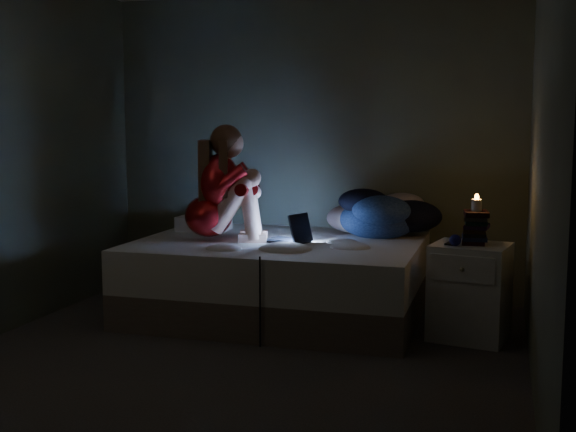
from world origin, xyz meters
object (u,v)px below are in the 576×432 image
at_px(candle, 477,205).
at_px(phone, 453,244).
at_px(laptop, 285,227).
at_px(nightstand, 470,292).
at_px(woman, 208,183).
at_px(bed, 279,278).

xyz_separation_m(candle, phone, (-0.14, -0.08, -0.27)).
relative_size(laptop, nightstand, 0.51).
bearing_deg(candle, nightstand, -137.75).
relative_size(laptop, candle, 4.25).
xyz_separation_m(woman, laptop, (0.60, 0.08, -0.33)).
xyz_separation_m(bed, phone, (1.34, -0.29, 0.38)).
distance_m(nightstand, phone, 0.36).
distance_m(woman, laptop, 0.69).
distance_m(laptop, phone, 1.29).
bearing_deg(nightstand, laptop, -175.84).
bearing_deg(nightstand, phone, -143.38).
relative_size(candle, phone, 0.57).
distance_m(bed, candle, 1.63).
distance_m(bed, laptop, 0.43).
bearing_deg(woman, bed, -0.55).
xyz_separation_m(nightstand, phone, (-0.12, -0.06, 0.34)).
height_order(laptop, phone, laptop).
xyz_separation_m(nightstand, candle, (0.03, 0.02, 0.61)).
bearing_deg(woman, nightstand, -18.53).
bearing_deg(phone, laptop, 171.44).
height_order(woman, laptop, woman).
xyz_separation_m(bed, candle, (1.48, -0.21, 0.65)).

